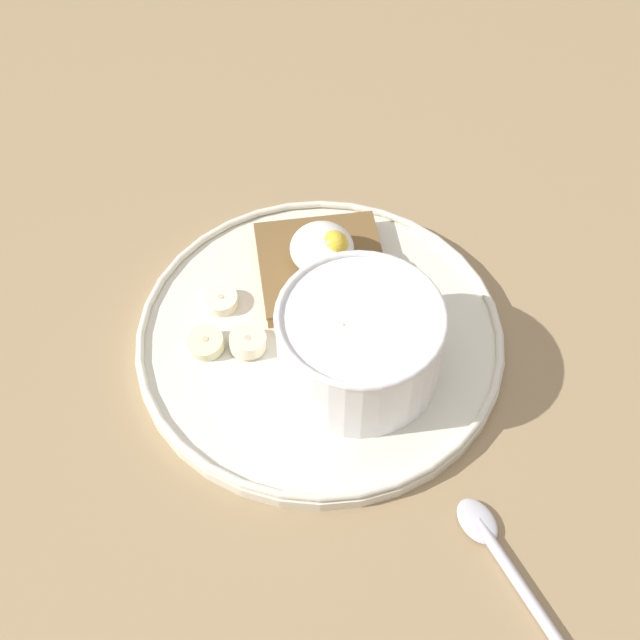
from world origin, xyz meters
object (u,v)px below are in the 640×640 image
toast_slice (322,267)px  spoon (501,556)px  banana_slice_left (221,300)px  banana_slice_front (247,340)px  oatmeal_bowl (359,342)px  banana_slice_back (206,343)px  poached_egg (324,248)px

toast_slice → spoon: size_ratio=0.86×
banana_slice_left → banana_slice_front: bearing=-161.2°
oatmeal_bowl → banana_slice_front: size_ratio=3.05×
banana_slice_back → spoon: bearing=-139.8°
oatmeal_bowl → banana_slice_left: size_ratio=3.28×
poached_egg → spoon: (-26.02, -6.91, -3.84)cm
poached_egg → spoon: 27.19cm
banana_slice_left → banana_slice_back: bearing=157.0°
banana_slice_front → banana_slice_left: size_ratio=1.07×
banana_slice_front → oatmeal_bowl: bearing=-116.2°
poached_egg → oatmeal_bowl: bearing=-175.8°
spoon → banana_slice_back: bearing=40.2°
toast_slice → banana_slice_back: 11.70cm
banana_slice_front → toast_slice: bearing=-50.0°
poached_egg → spoon: bearing=-165.1°
oatmeal_bowl → toast_slice: (9.84, 0.84, -2.70)cm
toast_slice → spoon: (-26.09, -7.03, -1.44)cm
toast_slice → banana_slice_back: (-5.60, 10.27, -0.24)cm
poached_egg → banana_slice_left: (-1.51, 8.69, -2.73)cm
poached_egg → banana_slice_front: poached_egg is taller
banana_slice_back → toast_slice: bearing=-61.4°
banana_slice_left → banana_slice_back: (-4.01, 1.70, 0.09)cm
banana_slice_front → banana_slice_left: banana_slice_front is taller
banana_slice_left → banana_slice_back: size_ratio=0.94×
banana_slice_back → poached_egg: bearing=-62.0°
oatmeal_bowl → poached_egg: (9.76, 0.72, -0.30)cm
poached_egg → banana_slice_back: 12.06cm
banana_slice_front → poached_egg: bearing=-50.9°
banana_slice_back → spoon: 26.85cm
banana_slice_front → banana_slice_back: (0.34, 3.19, -0.05)cm
banana_slice_left → spoon: (-24.51, -15.59, -1.11)cm
oatmeal_bowl → toast_slice: oatmeal_bowl is taller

